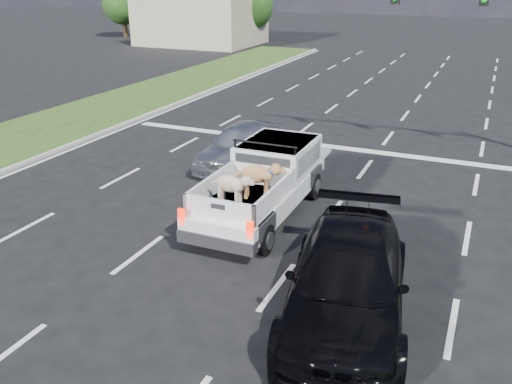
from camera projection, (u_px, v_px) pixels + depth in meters
ground at (204, 269)px, 12.03m from camera, size 160.00×160.00×0.00m
road_markings at (302, 175)px, 17.59m from camera, size 17.75×60.00×0.01m
grass_median_left at (22, 138)px, 21.38m from camera, size 5.00×60.00×0.10m
curb_left at (70, 145)px, 20.46m from camera, size 0.15×60.00×0.14m
building_left at (201, 19)px, 49.20m from camera, size 10.00×8.00×4.40m
tree_far_a at (123, 3)px, 54.21m from camera, size 4.20×4.20×5.40m
tree_far_b at (174, 4)px, 51.97m from camera, size 4.20×4.20×5.40m
tree_far_c at (250, 6)px, 48.99m from camera, size 4.20×4.20×5.40m
pickup_truck at (264, 182)px, 14.47m from camera, size 2.06×5.38×2.01m
silver_sedan at (242, 145)px, 18.25m from camera, size 1.99×4.42×1.47m
black_coupe at (347, 280)px, 10.14m from camera, size 3.08×5.67×1.56m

